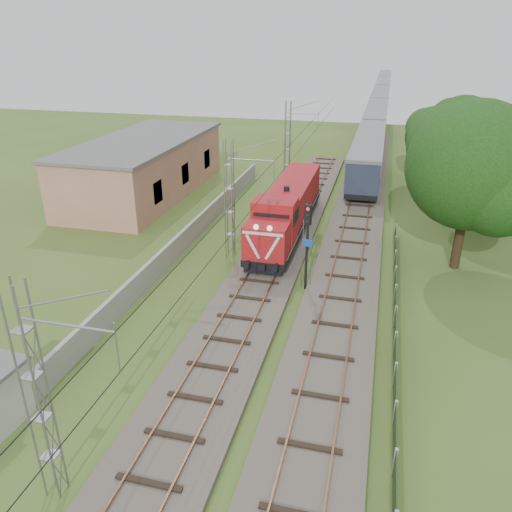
# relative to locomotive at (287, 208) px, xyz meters

# --- Properties ---
(ground) EXTENTS (140.00, 140.00, 0.00)m
(ground) POSITION_rel_locomotive_xyz_m (0.00, -16.78, -2.12)
(ground) COLOR #405720
(ground) RESTS_ON ground
(track_main) EXTENTS (4.20, 70.00, 0.45)m
(track_main) POSITION_rel_locomotive_xyz_m (0.00, -9.78, -1.94)
(track_main) COLOR #6B6054
(track_main) RESTS_ON ground
(track_side) EXTENTS (4.20, 80.00, 0.45)m
(track_side) POSITION_rel_locomotive_xyz_m (5.00, 3.22, -1.94)
(track_side) COLOR #6B6054
(track_side) RESTS_ON ground
(catenary) EXTENTS (3.31, 70.00, 8.00)m
(catenary) POSITION_rel_locomotive_xyz_m (-2.95, -4.78, 1.92)
(catenary) COLOR gray
(catenary) RESTS_ON ground
(boundary_wall) EXTENTS (0.25, 40.00, 1.50)m
(boundary_wall) POSITION_rel_locomotive_xyz_m (-6.50, -4.78, -1.37)
(boundary_wall) COLOR #9E9E99
(boundary_wall) RESTS_ON ground
(station_building) EXTENTS (8.40, 20.40, 5.22)m
(station_building) POSITION_rel_locomotive_xyz_m (-15.00, 7.22, 0.51)
(station_building) COLOR tan
(station_building) RESTS_ON ground
(fence) EXTENTS (0.12, 32.00, 1.20)m
(fence) POSITION_rel_locomotive_xyz_m (8.00, -13.78, -1.52)
(fence) COLOR black
(fence) RESTS_ON ground
(locomotive) EXTENTS (2.80, 16.01, 4.06)m
(locomotive) POSITION_rel_locomotive_xyz_m (0.00, 0.00, 0.00)
(locomotive) COLOR black
(locomotive) RESTS_ON ground
(coach_rake) EXTENTS (3.05, 113.95, 3.52)m
(coach_rake) POSITION_rel_locomotive_xyz_m (5.00, 64.92, 0.40)
(coach_rake) COLOR black
(coach_rake) RESTS_ON ground
(signal_post) EXTENTS (0.59, 0.47, 5.43)m
(signal_post) POSITION_rel_locomotive_xyz_m (2.78, -8.37, 1.61)
(signal_post) COLOR black
(signal_post) RESTS_ON ground
(tree_a) EXTENTS (8.28, 7.89, 10.74)m
(tree_a) POSITION_rel_locomotive_xyz_m (11.92, -2.87, 4.58)
(tree_a) COLOR #3D2D19
(tree_a) RESTS_ON ground
(tree_b) EXTENTS (7.08, 6.74, 9.18)m
(tree_b) POSITION_rel_locomotive_xyz_m (13.82, 5.56, 3.60)
(tree_b) COLOR #3D2D19
(tree_b) RESTS_ON ground
(tree_c) EXTENTS (5.99, 5.70, 7.76)m
(tree_c) POSITION_rel_locomotive_xyz_m (11.34, 17.00, 2.72)
(tree_c) COLOR #3D2D19
(tree_c) RESTS_ON ground
(tree_d) EXTENTS (6.71, 6.39, 8.70)m
(tree_d) POSITION_rel_locomotive_xyz_m (13.93, 18.13, 3.31)
(tree_d) COLOR #3D2D19
(tree_d) RESTS_ON ground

